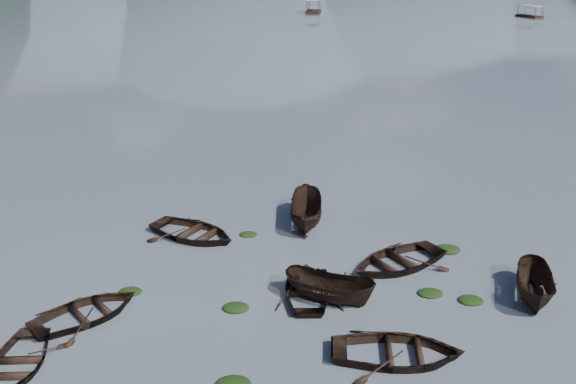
{
  "coord_description": "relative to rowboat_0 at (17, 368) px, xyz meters",
  "views": [
    {
      "loc": [
        -0.15,
        -16.45,
        13.1
      ],
      "look_at": [
        0.0,
        12.0,
        2.0
      ],
      "focal_mm": 40.0,
      "sensor_mm": 36.0,
      "label": 1
    }
  ],
  "objects": [
    {
      "name": "rowboat_0",
      "position": [
        0.0,
        0.0,
        0.0
      ],
      "size": [
        2.85,
        3.9,
        0.79
      ],
      "primitive_type": "imported",
      "rotation": [
        0.0,
        0.0,
        0.04
      ],
      "color": "black",
      "rests_on": "ground"
    },
    {
      "name": "rowboat_1",
      "position": [
        1.44,
        3.01,
        0.0
      ],
      "size": [
        5.02,
        4.89,
        0.85
      ],
      "primitive_type": "imported",
      "rotation": [
        0.0,
        0.0,
        2.27
      ],
      "color": "black",
      "rests_on": "ground"
    },
    {
      "name": "rowboat_2",
      "position": [
        10.59,
        4.19,
        0.0
      ],
      "size": [
        3.99,
        2.89,
        1.45
      ],
      "primitive_type": "imported",
      "rotation": [
        0.0,
        0.0,
        1.13
      ],
      "color": "black",
      "rests_on": "ground"
    },
    {
      "name": "rowboat_3",
      "position": [
        9.79,
        4.75,
        0.0
      ],
      "size": [
        2.8,
        3.92,
        0.81
      ],
      "primitive_type": "imported",
      "rotation": [
        0.0,
        0.0,
        3.14
      ],
      "color": "black",
      "rests_on": "ground"
    },
    {
      "name": "rowboat_4",
      "position": [
        12.65,
        0.42,
        0.0
      ],
      "size": [
        4.67,
        3.48,
        0.93
      ],
      "primitive_type": "imported",
      "rotation": [
        0.0,
        0.0,
        1.51
      ],
      "color": "black",
      "rests_on": "ground"
    },
    {
      "name": "rowboat_5",
      "position": [
        18.67,
        4.29,
        0.0
      ],
      "size": [
        2.36,
        3.98,
        1.45
      ],
      "primitive_type": "imported",
      "rotation": [
        0.0,
        0.0,
        -0.27
      ],
      "color": "black",
      "rests_on": "ground"
    },
    {
      "name": "rowboat_6",
      "position": [
        4.47,
        10.02,
        0.0
      ],
      "size": [
        5.51,
        5.06,
        0.93
      ],
      "primitive_type": "imported",
      "rotation": [
        0.0,
        0.0,
        1.03
      ],
      "color": "black",
      "rests_on": "ground"
    },
    {
      "name": "rowboat_7",
      "position": [
        13.72,
        7.08,
        0.0
      ],
      "size": [
        5.64,
        5.23,
        0.95
      ],
      "primitive_type": "imported",
      "rotation": [
        0.0,
        0.0,
        5.28
      ],
      "color": "black",
      "rests_on": "ground"
    },
    {
      "name": "rowboat_8",
      "position": [
        9.88,
        11.54,
        0.0
      ],
      "size": [
        1.81,
        4.28,
        1.62
      ],
      "primitive_type": "imported",
      "rotation": [
        0.0,
        0.0,
        3.09
      ],
      "color": "black",
      "rests_on": "ground"
    },
    {
      "name": "weed_clump_1",
      "position": [
        6.98,
        3.6,
        0.0
      ],
      "size": [
        1.04,
        0.83,
        0.23
      ],
      "primitive_type": "ellipsoid",
      "color": "black",
      "rests_on": "ground"
    },
    {
      "name": "weed_clump_3",
      "position": [
        16.13,
        4.11,
        0.0
      ],
      "size": [
        0.98,
        0.83,
        0.22
      ],
      "primitive_type": "ellipsoid",
      "color": "black",
      "rests_on": "ground"
    },
    {
      "name": "weed_clump_4",
      "position": [
        14.66,
        4.66,
        0.0
      ],
      "size": [
        1.02,
        0.81,
        0.21
      ],
      "primitive_type": "ellipsoid",
      "color": "black",
      "rests_on": "ground"
    },
    {
      "name": "weed_clump_5",
      "position": [
        2.64,
        4.85,
        0.0
      ],
      "size": [
        0.96,
        0.78,
        0.2
      ],
      "primitive_type": "ellipsoid",
      "color": "black",
      "rests_on": "ground"
    },
    {
      "name": "weed_clump_6",
      "position": [
        7.09,
        10.24,
        0.0
      ],
      "size": [
        0.87,
        0.72,
        0.18
      ],
      "primitive_type": "ellipsoid",
      "color": "black",
      "rests_on": "ground"
    },
    {
      "name": "weed_clump_7",
      "position": [
        16.26,
        8.53,
        0.0
      ],
      "size": [
        1.21,
        0.97,
        0.26
      ],
      "primitive_type": "ellipsoid",
      "color": "black",
      "rests_on": "ground"
    },
    {
      "name": "pontoon_centre",
      "position": [
        14.61,
        114.25,
        0.0
      ],
      "size": [
        3.48,
        6.83,
        2.51
      ],
      "primitive_type": null,
      "rotation": [
        0.0,
        0.0,
        -0.12
      ],
      "color": "black",
      "rests_on": "ground"
    },
    {
      "name": "pontoon_right",
      "position": [
        54.88,
        106.17,
        0.0
      ],
      "size": [
        4.04,
        5.65,
        2.0
      ],
      "primitive_type": null,
      "rotation": [
        0.0,
        0.0,
        0.4
      ],
      "color": "black",
      "rests_on": "ground"
    }
  ]
}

